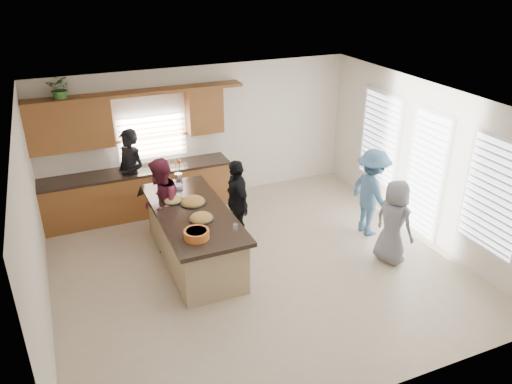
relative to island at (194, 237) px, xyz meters
name	(u,v)px	position (x,y,z in m)	size (l,w,h in m)	color
floor	(257,267)	(0.90, -0.61, -0.45)	(6.50, 6.50, 0.00)	#C5AF93
room_shell	(258,162)	(0.90, -0.61, 1.45)	(6.52, 6.02, 2.81)	silver
back_cabinetry	(134,172)	(-0.57, 2.12, 0.46)	(4.08, 0.66, 2.46)	brown
right_wall_glazing	(428,167)	(4.12, -0.75, 0.89)	(0.06, 4.00, 2.25)	white
island	(194,237)	(0.00, 0.00, 0.00)	(1.17, 2.71, 0.95)	tan
platter_front	(201,218)	(0.05, -0.35, 0.52)	(0.40, 0.40, 0.16)	black
platter_mid	(193,202)	(0.09, 0.25, 0.53)	(0.45, 0.45, 0.18)	black
platter_back	(173,200)	(-0.21, 0.44, 0.52)	(0.33, 0.33, 0.13)	black
salad_bowl	(197,234)	(-0.19, -0.87, 0.57)	(0.38, 0.38, 0.13)	orange
clear_cup	(235,227)	(0.42, -0.87, 0.55)	(0.08, 0.08, 0.11)	white
plate_stack	(177,186)	(0.00, 0.97, 0.53)	(0.20, 0.20, 0.06)	#C49CE3
flower_vase	(178,171)	(0.11, 1.25, 0.71)	(0.14, 0.14, 0.42)	silver
potted_plant	(60,88)	(-1.64, 2.21, 2.18)	(0.42, 0.37, 0.47)	#376F2C
woman_left_back	(132,175)	(-0.63, 1.99, 0.45)	(0.66, 0.43, 1.81)	black
woman_left_mid	(162,205)	(-0.38, 0.61, 0.39)	(0.82, 0.64, 1.68)	maroon
woman_left_front	(237,202)	(0.90, 0.34, 0.34)	(0.92, 0.38, 1.58)	black
woman_right_back	(372,193)	(3.27, -0.36, 0.37)	(1.07, 0.61, 1.65)	#3C6185
woman_right_front	(394,222)	(3.06, -1.30, 0.29)	(0.72, 0.47, 1.48)	slate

